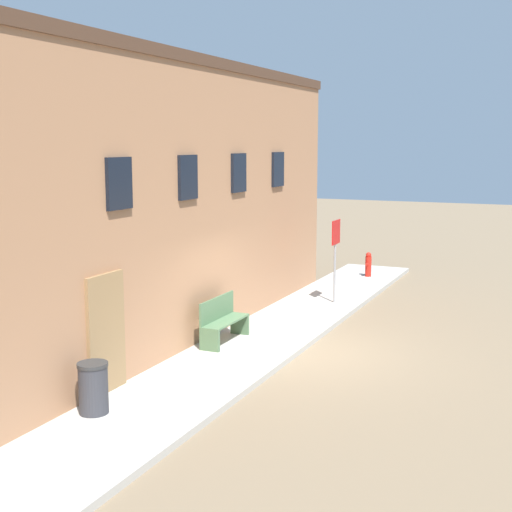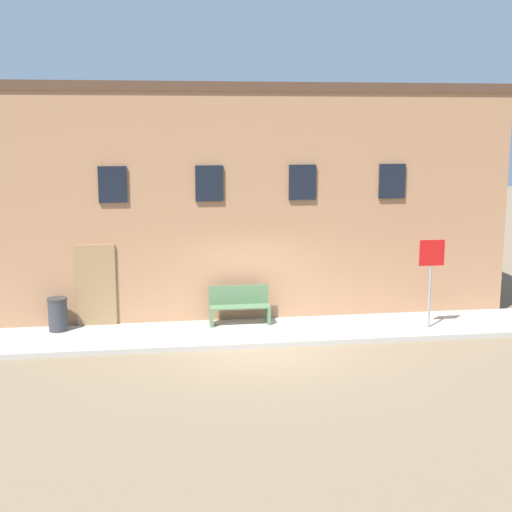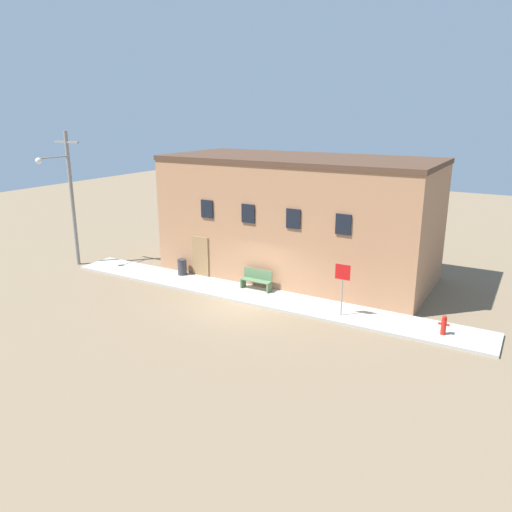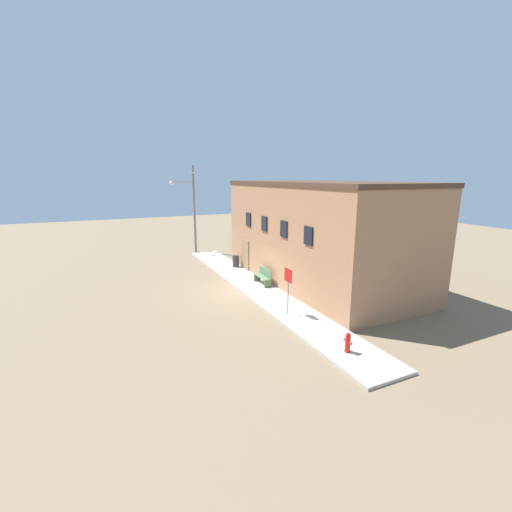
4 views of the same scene
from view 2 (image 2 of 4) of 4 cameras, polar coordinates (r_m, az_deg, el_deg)
The scene contains 6 objects.
ground_plane at distance 16.79m, azimuth 0.30°, elevation -7.41°, with size 80.00×80.00×0.00m, color #7A664C.
sidewalk at distance 17.79m, azimuth -0.22°, elevation -6.15°, with size 21.05×2.16×0.13m.
brick_building at distance 21.27m, azimuth -1.19°, elevation 4.96°, with size 13.75×6.26×6.20m.
stop_sign at distance 18.16m, azimuth 13.84°, elevation -0.85°, with size 0.64×0.06×2.23m.
bench at distance 18.22m, azimuth -1.34°, elevation -4.00°, with size 1.54×0.44×0.98m.
trash_bin at distance 18.29m, azimuth -15.57°, elevation -4.52°, with size 0.49×0.49×0.83m.
Camera 2 is at (-2.38, -15.79, 5.18)m, focal length 50.00 mm.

